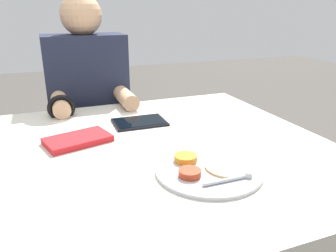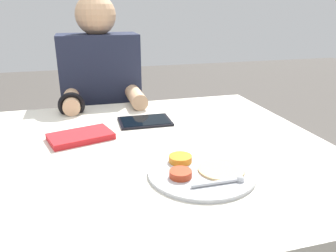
{
  "view_description": "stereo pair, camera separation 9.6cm",
  "coord_description": "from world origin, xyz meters",
  "views": [
    {
      "loc": [
        -0.29,
        -0.9,
        1.19
      ],
      "look_at": [
        0.07,
        0.01,
        0.83
      ],
      "focal_mm": 35.0,
      "sensor_mm": 36.0,
      "label": 1
    },
    {
      "loc": [
        -0.2,
        -0.93,
        1.19
      ],
      "look_at": [
        0.07,
        0.01,
        0.83
      ],
      "focal_mm": 35.0,
      "sensor_mm": 36.0,
      "label": 2
    }
  ],
  "objects": [
    {
      "name": "dining_table",
      "position": [
        0.0,
        0.0,
        0.39
      ],
      "size": [
        1.15,
        1.06,
        0.77
      ],
      "color": "beige",
      "rests_on": "ground_plane"
    },
    {
      "name": "thali_tray",
      "position": [
        0.1,
        -0.21,
        0.78
      ],
      "size": [
        0.29,
        0.29,
        0.03
      ],
      "color": "#B7BABF",
      "rests_on": "dining_table"
    },
    {
      "name": "red_notebook",
      "position": [
        -0.21,
        0.12,
        0.78
      ],
      "size": [
        0.23,
        0.17,
        0.02
      ],
      "color": "silver",
      "rests_on": "dining_table"
    },
    {
      "name": "tablet_device",
      "position": [
        0.04,
        0.24,
        0.78
      ],
      "size": [
        0.2,
        0.14,
        0.01
      ],
      "color": "black",
      "rests_on": "dining_table"
    },
    {
      "name": "person_diner",
      "position": [
        -0.09,
        0.68,
        0.59
      ],
      "size": [
        0.38,
        0.42,
        1.25
      ],
      "color": "black",
      "rests_on": "ground_plane"
    }
  ]
}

